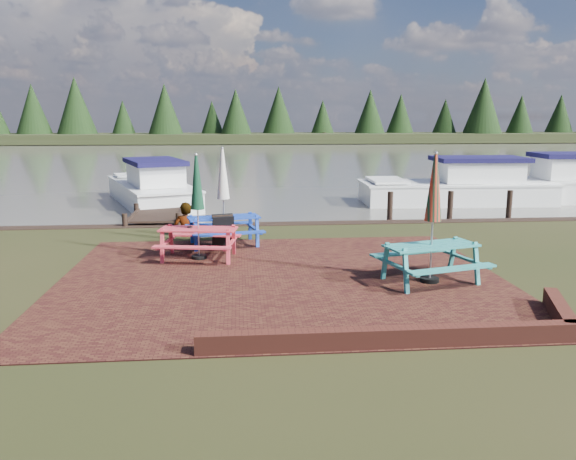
# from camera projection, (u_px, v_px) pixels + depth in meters

# --- Properties ---
(ground) EXTENTS (120.00, 120.00, 0.00)m
(ground) POSITION_uv_depth(u_px,v_px,m) (286.00, 294.00, 10.50)
(ground) COLOR black
(ground) RESTS_ON ground
(paving) EXTENTS (9.00, 7.50, 0.02)m
(paving) POSITION_uv_depth(u_px,v_px,m) (282.00, 279.00, 11.47)
(paving) COLOR #331210
(paving) RESTS_ON ground
(brick_wall) EXTENTS (6.21, 1.79, 0.30)m
(brick_wall) POSITION_uv_depth(u_px,v_px,m) (444.00, 331.00, 8.29)
(brick_wall) COLOR #4C1E16
(brick_wall) RESTS_ON ground
(water) EXTENTS (120.00, 60.00, 0.02)m
(water) POSITION_uv_depth(u_px,v_px,m) (249.00, 157.00, 46.62)
(water) COLOR #423F38
(water) RESTS_ON ground
(far_treeline) EXTENTS (120.00, 10.00, 8.10)m
(far_treeline) POSITION_uv_depth(u_px,v_px,m) (244.00, 117.00, 74.29)
(far_treeline) COLOR black
(far_treeline) RESTS_ON ground
(picnic_table_teal) EXTENTS (2.22, 2.08, 2.58)m
(picnic_table_teal) POSITION_uv_depth(u_px,v_px,m) (432.00, 239.00, 11.05)
(picnic_table_teal) COLOR teal
(picnic_table_teal) RESTS_ON ground
(picnic_table_red) EXTENTS (1.98, 1.82, 2.42)m
(picnic_table_red) POSITION_uv_depth(u_px,v_px,m) (198.00, 223.00, 12.90)
(picnic_table_red) COLOR #CD3442
(picnic_table_red) RESTS_ON ground
(picnic_table_blue) EXTENTS (2.10, 1.95, 2.49)m
(picnic_table_blue) POSITION_uv_depth(u_px,v_px,m) (224.00, 212.00, 14.28)
(picnic_table_blue) COLOR #1639A8
(picnic_table_blue) RESTS_ON ground
(chalkboard) EXTENTS (0.57, 0.63, 0.86)m
(chalkboard) POSITION_uv_depth(u_px,v_px,m) (223.00, 232.00, 13.97)
(chalkboard) COLOR black
(chalkboard) RESTS_ON ground
(jetty) EXTENTS (1.76, 9.08, 1.00)m
(jetty) POSITION_uv_depth(u_px,v_px,m) (169.00, 202.00, 21.18)
(jetty) COLOR black
(jetty) RESTS_ON ground
(boat_jetty) EXTENTS (4.66, 7.38, 2.02)m
(boat_jetty) POSITION_uv_depth(u_px,v_px,m) (152.00, 190.00, 22.37)
(boat_jetty) COLOR white
(boat_jetty) RESTS_ON ground
(boat_near) EXTENTS (7.69, 2.90, 2.06)m
(boat_near) POSITION_uv_depth(u_px,v_px,m) (460.00, 189.00, 22.67)
(boat_near) COLOR white
(boat_near) RESTS_ON ground
(boat_far) EXTENTS (7.10, 2.70, 2.19)m
(boat_far) POSITION_uv_depth(u_px,v_px,m) (557.00, 186.00, 23.21)
(boat_far) COLOR white
(boat_far) RESTS_ON ground
(person) EXTENTS (0.73, 0.52, 1.87)m
(person) POSITION_uv_depth(u_px,v_px,m) (185.00, 203.00, 15.44)
(person) COLOR gray
(person) RESTS_ON ground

